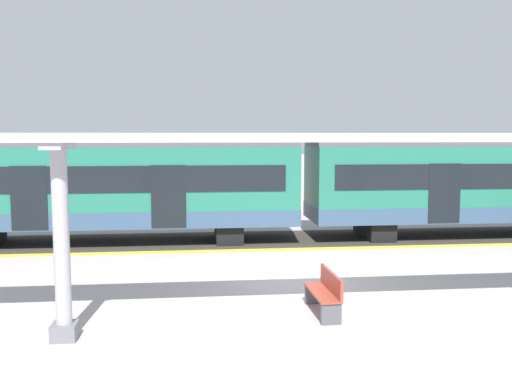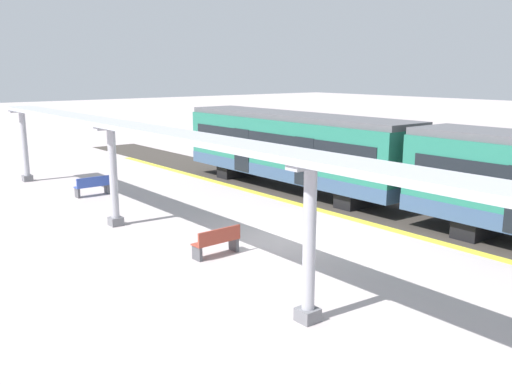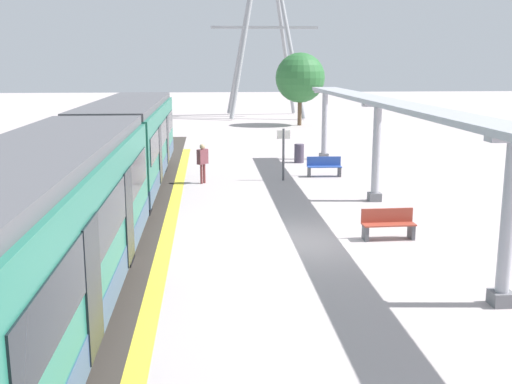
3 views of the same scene
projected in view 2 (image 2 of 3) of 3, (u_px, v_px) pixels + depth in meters
The scene contains 10 objects.
ground_plane at pixel (281, 239), 17.97m from camera, with size 176.00×176.00×0.00m, color #AEA2A1.
tactile_edge_strip at pixel (358, 220), 20.23m from camera, with size 0.41×38.15×0.01m, color yellow.
trackbed at pixel (390, 213), 21.32m from camera, with size 3.20×50.15×0.01m, color #38332D.
train_near_carriage at pixel (293, 150), 25.20m from camera, with size 2.65×12.84×3.48m.
canopy_pillar_nearest at pixel (25, 145), 27.04m from camera, with size 1.10×0.44×3.52m.
canopy_pillar_second at pixel (113, 176), 19.22m from camera, with size 1.10×0.44×3.52m.
canopy_pillar_third at pixel (309, 243), 11.74m from camera, with size 1.10×0.44×3.52m.
canopy_beam at pixel (182, 136), 15.24m from camera, with size 1.20×30.64×0.16m, color #A8AAB2.
bench_near_end at pixel (217, 242), 16.28m from camera, with size 1.51×0.49×0.86m.
bench_far_end at pixel (93, 186), 24.12m from camera, with size 1.50×0.44×0.86m.
Camera 2 is at (11.34, 12.98, 5.36)m, focal length 38.91 mm.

